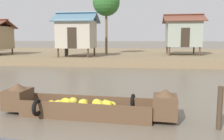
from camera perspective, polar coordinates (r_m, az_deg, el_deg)
name	(u,v)px	position (r m, az deg, el deg)	size (l,w,h in m)	color
ground_plane	(112,83)	(13.48, -0.09, -2.94)	(300.00, 300.00, 0.00)	#665B4C
riverbank_strip	(131,55)	(29.91, 4.39, 3.48)	(160.00, 20.00, 0.71)	#7F6B4C
banana_boat	(87,105)	(7.84, -5.84, -8.07)	(5.49, 1.60, 0.96)	brown
stilt_house_mid_left	(77,33)	(23.03, -8.11, 8.35)	(3.79, 3.51, 4.03)	#4C3826
stilt_house_mid_right	(183,33)	(26.02, 15.99, 8.19)	(3.90, 3.86, 4.05)	#4C3826
palm_tree_near	(106,3)	(26.14, -1.33, 15.25)	(2.78, 2.78, 6.68)	brown
vendor_person	(66,46)	(23.31, -10.54, 5.39)	(0.44, 0.44, 1.66)	#332D28
mooring_post	(220,108)	(7.22, 23.54, -8.03)	(0.14, 0.14, 1.17)	#423323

